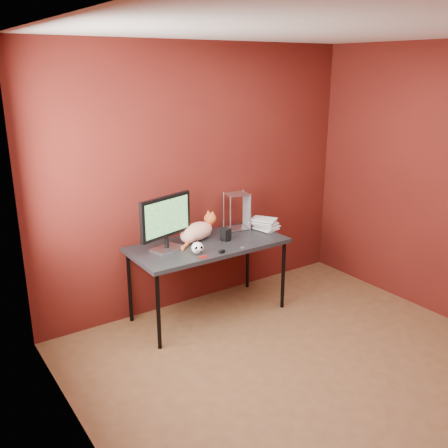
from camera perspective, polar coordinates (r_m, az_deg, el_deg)
room at (r=3.63m, az=11.76°, el=2.54°), size 3.52×3.52×2.61m
desk at (r=4.79m, az=-1.81°, el=-2.77°), size 1.50×0.70×0.75m
monitor at (r=4.54m, az=-6.65°, el=0.42°), size 0.58×0.26×0.51m
cat at (r=4.83m, az=-3.06°, el=-0.82°), size 0.51×0.32×0.26m
skull_mug at (r=4.50m, az=-3.06°, el=-2.73°), size 0.11×0.12×0.11m
speaker at (r=4.83m, az=0.20°, el=-1.25°), size 0.10×0.10×0.12m
book_stack at (r=4.97m, az=4.20°, el=5.99°), size 0.29×0.31×1.24m
wire_rack at (r=5.12m, az=1.49°, el=1.47°), size 0.26×0.22×0.39m
pocket_knife at (r=4.42m, az=-2.44°, el=-3.76°), size 0.07×0.05×0.01m
black_gadget at (r=4.52m, az=-0.24°, el=-3.17°), size 0.06×0.04×0.03m
washer at (r=4.66m, az=2.16°, el=-2.68°), size 0.04×0.04×0.00m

